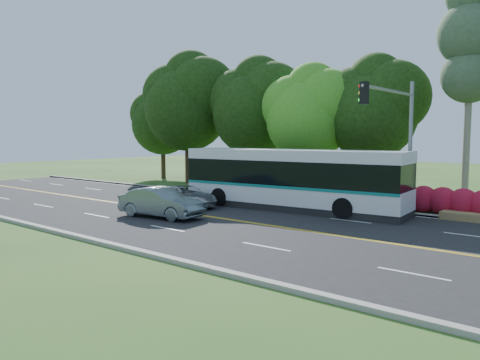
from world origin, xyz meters
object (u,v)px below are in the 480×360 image
Objects in this scene: traffic_signal at (397,126)px; sedan at (161,203)px; transit_bus at (291,180)px; suv at (185,196)px.

sedan is at bearing -142.80° from traffic_signal.
suv is at bearing -154.49° from transit_bus.
sedan is 1.04× the size of suv.
suv is (-11.11, -3.80, -4.03)m from traffic_signal.
sedan reaches higher than suv.
sedan is (-9.41, -7.15, -3.89)m from traffic_signal.
traffic_signal reaches higher than transit_bus.
sedan is 3.75m from suv.
transit_bus is at bearing -173.22° from traffic_signal.
transit_bus is (-5.73, -0.68, -2.97)m from traffic_signal.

